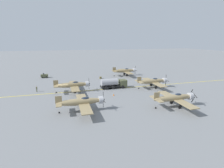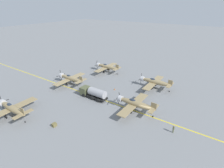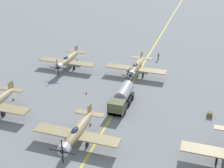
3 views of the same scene
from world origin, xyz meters
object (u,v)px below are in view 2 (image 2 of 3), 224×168
object	(u,v)px
airplane_far_left	(12,108)
supply_crate_by_tanker	(54,125)
airplane_far_center	(70,78)
ground_crew_walking	(173,129)
airplane_far_right	(107,67)
traffic_cone	(115,89)
airplane_mid_right	(155,82)
airplane_mid_center	(135,103)
fuel_tanker	(93,93)

from	to	relation	value
airplane_far_left	supply_crate_by_tanker	size ratio (longest dim) A/B	13.51
airplane_far_center	ground_crew_walking	world-z (taller)	airplane_far_center
airplane_far_right	traffic_cone	bearing A→B (deg)	-122.19
airplane_mid_right	airplane_mid_center	distance (m)	14.45
airplane_far_left	ground_crew_walking	bearing A→B (deg)	-62.60
airplane_far_center	traffic_cone	xyz separation A→B (m)	(4.36, -13.73, -1.74)
airplane_mid_right	traffic_cone	distance (m)	12.22
airplane_mid_center	traffic_cone	bearing A→B (deg)	55.54
fuel_tanker	supply_crate_by_tanker	bearing A→B (deg)	-175.64
airplane_far_right	airplane_far_left	bearing A→B (deg)	-168.40
airplane_far_left	airplane_far_right	world-z (taller)	airplane_far_left
fuel_tanker	airplane_mid_center	bearing A→B (deg)	-87.08
airplane_far_right	traffic_cone	distance (m)	15.41
airplane_mid_right	airplane_far_center	size ratio (longest dim) A/B	1.00
airplane_mid_center	ground_crew_walking	bearing A→B (deg)	-106.49
airplane_mid_right	ground_crew_walking	xyz separation A→B (m)	(-17.11, -10.75, -1.10)
ground_crew_walking	airplane_far_center	bearing A→B (deg)	81.73
airplane_mid_center	airplane_far_right	bearing A→B (deg)	48.57
supply_crate_by_tanker	airplane_far_right	bearing A→B (deg)	16.71
airplane_mid_center	fuel_tanker	size ratio (longest dim) A/B	1.50
airplane_mid_center	ground_crew_walking	size ratio (longest dim) A/B	7.15
airplane_mid_right	supply_crate_by_tanker	distance (m)	30.84
airplane_far_center	supply_crate_by_tanker	xyz separation A→B (m)	(-16.82, -12.66, -1.64)
traffic_cone	fuel_tanker	bearing A→B (deg)	163.46
airplane_far_left	supply_crate_by_tanker	xyz separation A→B (m)	(2.73, -10.75, -1.64)
airplane_far_center	fuel_tanker	xyz separation A→B (m)	(-2.83, -11.60, -0.50)
fuel_tanker	airplane_far_right	bearing A→B (deg)	25.32
airplane_mid_center	airplane_far_left	bearing A→B (deg)	127.12
airplane_mid_center	fuel_tanker	xyz separation A→B (m)	(-0.62, 12.19, -0.50)
airplane_far_right	supply_crate_by_tanker	bearing A→B (deg)	-149.88
airplane_mid_right	airplane_far_right	bearing A→B (deg)	67.20
fuel_tanker	airplane_far_center	bearing A→B (deg)	76.29
airplane_far_right	ground_crew_walking	size ratio (longest dim) A/B	7.15
airplane_far_right	fuel_tanker	distance (m)	20.07
airplane_far_center	ground_crew_walking	size ratio (longest dim) A/B	7.15
fuel_tanker	supply_crate_by_tanker	world-z (taller)	fuel_tanker
airplane_far_center	fuel_tanker	distance (m)	11.95
traffic_cone	airplane_far_center	bearing A→B (deg)	107.63
fuel_tanker	traffic_cone	xyz separation A→B (m)	(7.19, -2.14, -1.24)
ground_crew_walking	supply_crate_by_tanker	bearing A→B (deg)	119.58
supply_crate_by_tanker	traffic_cone	distance (m)	21.21
airplane_far_center	airplane_mid_center	size ratio (longest dim) A/B	1.00
airplane_mid_right	airplane_far_left	size ratio (longest dim) A/B	1.00
airplane_mid_center	fuel_tanker	bearing A→B (deg)	91.63
airplane_far_center	airplane_mid_center	bearing A→B (deg)	-108.92
supply_crate_by_tanker	traffic_cone	xyz separation A→B (m)	(21.18, -1.07, -0.10)
airplane_far_right	airplane_mid_center	bearing A→B (deg)	-116.73
airplane_far_center	airplane_mid_center	xyz separation A→B (m)	(-2.21, -23.79, 0.00)
airplane_far_left	ground_crew_walking	world-z (taller)	airplane_far_left
airplane_far_center	fuel_tanker	world-z (taller)	airplane_far_center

